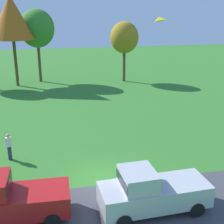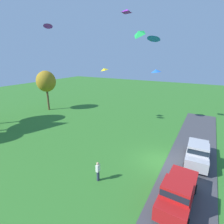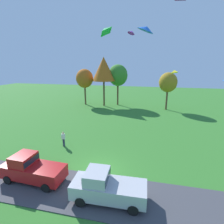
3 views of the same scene
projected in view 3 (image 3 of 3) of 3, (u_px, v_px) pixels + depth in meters
ground_plane at (98, 170)px, 15.34m from camera, size 120.00×120.00×0.00m
pavement_strip at (87, 192)px, 12.70m from camera, size 36.00×4.40×0.06m
car_pickup_mid_row at (31, 168)px, 13.72m from camera, size 5.08×2.23×2.14m
car_pickup_far_end at (106, 186)px, 11.68m from camera, size 5.06×2.17×2.14m
person_beside_suv at (64, 139)px, 19.62m from camera, size 0.36×0.24×1.71m
tree_center_back at (85, 79)px, 38.74m from camera, size 3.77×3.77×7.96m
tree_far_right at (104, 69)px, 36.81m from camera, size 4.95×4.95×10.45m
tree_lone_near at (118, 75)px, 38.26m from camera, size 4.23×4.23×8.92m
tree_far_left at (168, 83)px, 34.32m from camera, size 3.53×3.53×7.45m
kite_delta_mid_center at (146, 29)px, 13.66m from camera, size 1.53×1.51×0.82m
kite_diamond_over_trees at (104, 31)px, 14.69m from camera, size 1.23×1.14×0.82m
kite_diamond_high_right at (174, 71)px, 21.45m from camera, size 1.16×1.18×0.50m
kite_delta_topmost at (131, 32)px, 25.08m from camera, size 1.53×1.53×0.74m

